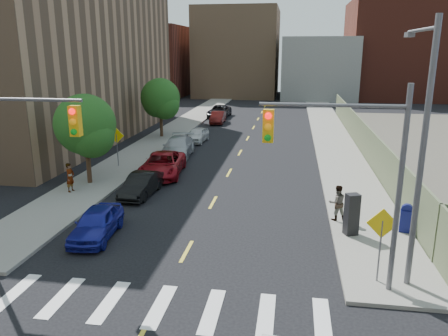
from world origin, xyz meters
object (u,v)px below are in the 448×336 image
(parked_car_silver, at_px, (178,147))
(mailbox, at_px, (406,218))
(pedestrian_west, at_px, (70,177))
(parked_car_black, at_px, (141,185))
(parked_car_red, at_px, (163,164))
(parked_car_grey, at_px, (219,111))
(payphone, at_px, (352,214))
(parked_car_blue, at_px, (97,223))
(parked_car_white, at_px, (197,135))
(pedestrian_east, at_px, (337,203))
(parked_car_maroon, at_px, (218,118))

(parked_car_silver, height_order, mailbox, parked_car_silver)
(parked_car_silver, height_order, pedestrian_west, pedestrian_west)
(parked_car_black, distance_m, parked_car_silver, 9.37)
(parked_car_red, relative_size, parked_car_grey, 1.02)
(payphone, xyz_separation_m, pedestrian_west, (-15.03, 3.71, -0.09))
(mailbox, distance_m, payphone, 2.55)
(parked_car_blue, relative_size, parked_car_white, 1.02)
(parked_car_silver, relative_size, pedestrian_east, 3.01)
(parked_car_black, xyz_separation_m, parked_car_silver, (-0.37, 9.36, 0.11))
(mailbox, height_order, payphone, payphone)
(pedestrian_west, relative_size, pedestrian_east, 0.97)
(pedestrian_west, bearing_deg, parked_car_silver, -13.31)
(parked_car_black, distance_m, parked_car_white, 15.03)
(parked_car_silver, distance_m, pedestrian_east, 16.04)
(parked_car_red, relative_size, parked_car_maroon, 1.32)
(parked_car_white, bearing_deg, parked_car_silver, -89.11)
(parked_car_maroon, bearing_deg, parked_car_silver, -93.33)
(parked_car_black, relative_size, payphone, 2.08)
(parked_car_white, bearing_deg, parked_car_blue, -86.02)
(parked_car_black, bearing_deg, payphone, -17.38)
(pedestrian_east, bearing_deg, parked_car_blue, 4.75)
(parked_car_white, relative_size, parked_car_maroon, 0.95)
(parked_car_blue, relative_size, parked_car_silver, 0.75)
(parked_car_grey, xyz_separation_m, pedestrian_east, (11.13, -32.51, 0.28))
(mailbox, bearing_deg, payphone, -152.73)
(mailbox, xyz_separation_m, pedestrian_east, (-2.90, 0.95, 0.23))
(parked_car_maroon, distance_m, pedestrian_east, 29.81)
(parked_car_black, bearing_deg, parked_car_silver, 95.22)
(parked_car_white, bearing_deg, parked_car_maroon, 93.24)
(parked_car_silver, bearing_deg, parked_car_grey, 86.99)
(parked_car_white, distance_m, pedestrian_west, 15.89)
(parked_car_red, height_order, parked_car_grey, parked_car_red)
(parked_car_blue, distance_m, parked_car_grey, 35.86)
(parked_car_black, relative_size, parked_car_red, 0.72)
(mailbox, bearing_deg, parked_car_black, 177.50)
(parked_car_red, bearing_deg, parked_car_silver, 88.38)
(parked_car_black, distance_m, pedestrian_west, 4.10)
(parked_car_white, relative_size, parked_car_grey, 0.73)
(parked_car_red, xyz_separation_m, payphone, (10.96, -8.22, 0.33))
(payphone, bearing_deg, parked_car_white, 98.45)
(parked_car_red, relative_size, mailbox, 4.15)
(parked_car_white, relative_size, pedestrian_east, 2.23)
(parked_car_black, height_order, parked_car_red, parked_car_red)
(parked_car_black, xyz_separation_m, mailbox, (13.40, -3.38, 0.14))
(parked_car_black, xyz_separation_m, parked_car_grey, (-0.63, 30.07, 0.09))
(parked_car_blue, bearing_deg, parked_car_grey, 86.10)
(payphone, relative_size, pedestrian_west, 1.11)
(parked_car_silver, bearing_deg, pedestrian_west, -114.57)
(parked_car_blue, bearing_deg, payphone, 3.98)
(parked_car_silver, relative_size, payphone, 2.78)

